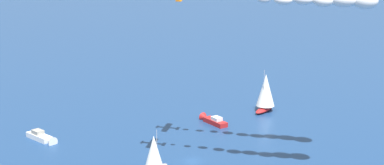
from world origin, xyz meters
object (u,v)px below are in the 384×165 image
Objects in this scene: motorboat_trailing at (212,120)px; motorboat_inshore at (43,138)px; sailboat_near_centre at (266,92)px; sailboat_far_stbd at (154,153)px.

motorboat_inshore is at bearing 71.36° from motorboat_trailing.
sailboat_near_centre reaches higher than motorboat_inshore.
motorboat_inshore is at bearing 18.30° from sailboat_far_stbd.
motorboat_inshore is (36.39, 12.04, -3.68)m from sailboat_far_stbd.
sailboat_far_stbd is 0.92× the size of motorboat_trailing.
sailboat_near_centre is at bearing -70.11° from sailboat_far_stbd.
sailboat_near_centre is 21.77m from motorboat_trailing.
sailboat_far_stbd is 40.46m from motorboat_trailing.
motorboat_trailing is at bearing -108.64° from motorboat_inshore.
motorboat_trailing is (0.52, 21.10, -5.35)m from sailboat_near_centre.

